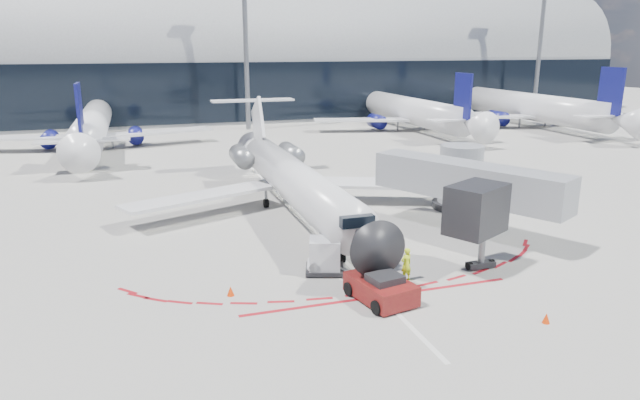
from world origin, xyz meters
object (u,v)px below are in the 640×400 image
object	(u,v)px
ramp_worker	(406,264)
uld_container	(325,256)
pushback_tug	(381,288)
regional_jet	(291,177)

from	to	relation	value
ramp_worker	uld_container	distance (m)	4.37
pushback_tug	ramp_worker	size ratio (longest dim) A/B	3.10
pushback_tug	uld_container	world-z (taller)	uld_container
regional_jet	pushback_tug	bearing A→B (deg)	-89.78
regional_jet	pushback_tug	size ratio (longest dim) A/B	5.43
regional_jet	pushback_tug	distance (m)	16.42
regional_jet	ramp_worker	world-z (taller)	regional_jet
uld_container	pushback_tug	bearing A→B (deg)	-52.10
regional_jet	uld_container	world-z (taller)	regional_jet
pushback_tug	ramp_worker	xyz separation A→B (m)	(2.21, 1.80, 0.27)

